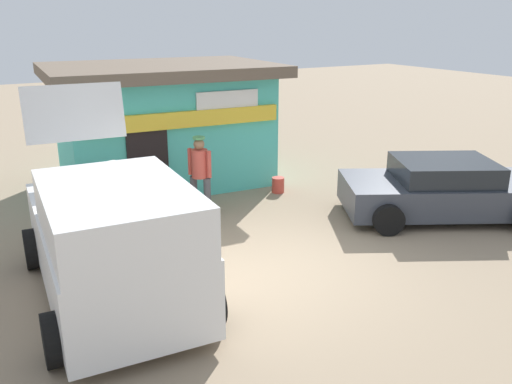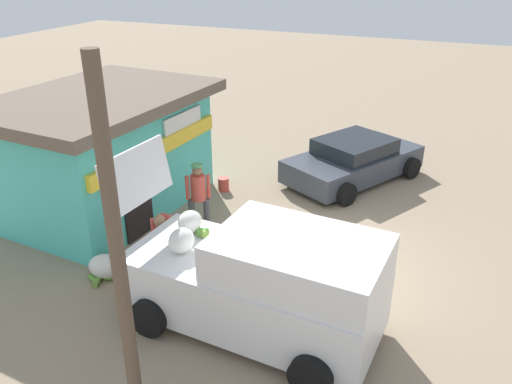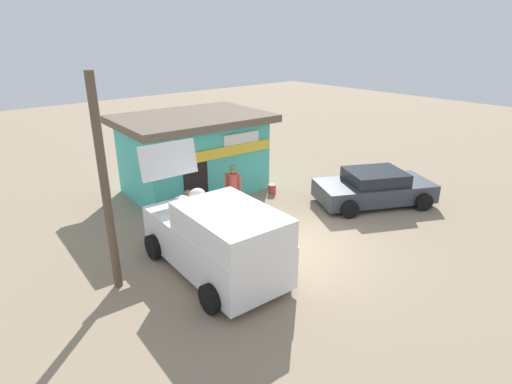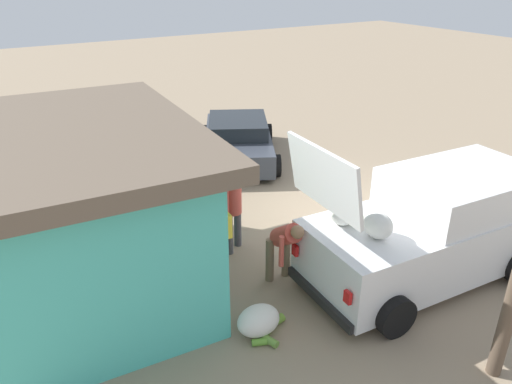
{
  "view_description": "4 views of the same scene",
  "coord_description": "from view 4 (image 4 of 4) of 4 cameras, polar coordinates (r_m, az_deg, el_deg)",
  "views": [
    {
      "loc": [
        -4.38,
        -7.0,
        4.02
      ],
      "look_at": [
        0.4,
        1.47,
        0.84
      ],
      "focal_mm": 37.76,
      "sensor_mm": 36.0,
      "label": 1
    },
    {
      "loc": [
        -9.33,
        -2.5,
        6.05
      ],
      "look_at": [
        0.68,
        1.85,
        0.87
      ],
      "focal_mm": 36.47,
      "sensor_mm": 36.0,
      "label": 2
    },
    {
      "loc": [
        -7.96,
        -7.4,
        5.8
      ],
      "look_at": [
        0.34,
        2.31,
        0.85
      ],
      "focal_mm": 29.17,
      "sensor_mm": 36.0,
      "label": 3
    },
    {
      "loc": [
        -7.64,
        6.89,
        5.27
      ],
      "look_at": [
        0.14,
        2.25,
        1.0
      ],
      "focal_mm": 34.36,
      "sensor_mm": 36.0,
      "label": 4
    }
  ],
  "objects": [
    {
      "name": "ground_plane",
      "position": [
        11.56,
        9.99,
        -2.33
      ],
      "size": [
        60.0,
        60.0,
        0.0
      ],
      "primitive_type": "plane",
      "color": "gray"
    },
    {
      "name": "storefront_bar",
      "position": [
        8.69,
        -19.63,
        -2.01
      ],
      "size": [
        5.63,
        4.22,
        2.93
      ],
      "color": "#4CC6B7",
      "rests_on": "ground_plane"
    },
    {
      "name": "delivery_van",
      "position": [
        9.31,
        19.71,
        -3.94
      ],
      "size": [
        2.45,
        4.63,
        2.91
      ],
      "color": "white",
      "rests_on": "ground_plane"
    },
    {
      "name": "parked_sedan",
      "position": [
        14.34,
        -2.11,
        6.11
      ],
      "size": [
        4.45,
        3.51,
        1.22
      ],
      "color": "#383D47",
      "rests_on": "ground_plane"
    },
    {
      "name": "vendor_standing",
      "position": [
        9.52,
        -2.69,
        -1.65
      ],
      "size": [
        0.47,
        0.5,
        1.69
      ],
      "color": "#4C4C51",
      "rests_on": "ground_plane"
    },
    {
      "name": "customer_bending",
      "position": [
        8.55,
        3.4,
        -5.91
      ],
      "size": [
        0.81,
        0.57,
        1.37
      ],
      "color": "#726047",
      "rests_on": "ground_plane"
    },
    {
      "name": "unloaded_banana_pile",
      "position": [
        7.86,
        0.44,
        -14.8
      ],
      "size": [
        0.76,
        0.86,
        0.46
      ],
      "color": "silver",
      "rests_on": "ground_plane"
    },
    {
      "name": "paint_bucket",
      "position": [
        11.52,
        -10.14,
        -1.4
      ],
      "size": [
        0.3,
        0.3,
        0.37
      ],
      "primitive_type": "cylinder",
      "color": "#BF3F33",
      "rests_on": "ground_plane"
    }
  ]
}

